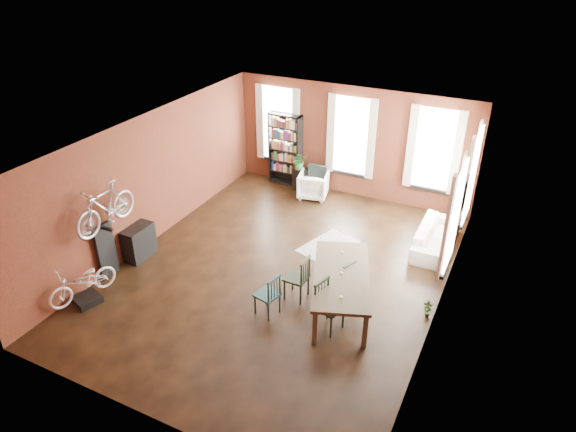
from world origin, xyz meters
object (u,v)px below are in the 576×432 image
Objects in this scene: dining_chair_d at (354,285)px; bookshelf at (285,150)px; dining_table at (341,291)px; plant_stand at (300,179)px; dining_chair_a at (267,294)px; dining_chair_b at (297,277)px; white_armchair at (313,184)px; console_table at (139,242)px; cream_sofa at (437,233)px; dining_chair_c at (330,307)px; bicycle_floor at (79,268)px; bike_trainer at (87,299)px.

bookshelf reaches higher than dining_chair_d.
dining_table is 3.55× the size of plant_stand.
dining_chair_b is (0.30, 0.74, 0.03)m from dining_chair_a.
dining_chair_d is at bearing 110.98° from white_armchair.
console_table is (-5.15, -0.63, -0.03)m from dining_chair_d.
cream_sofa is at bearing 149.59° from white_armchair.
dining_chair_a is 0.90× the size of dining_chair_c.
bicycle_floor reaches higher than dining_chair_b.
dining_chair_c reaches higher than dining_table.
dining_chair_b is 4.75m from white_armchair.
console_table is at bearing -110.82° from plant_stand.
dining_chair_a is 1.14× the size of white_armchair.
console_table is at bearing -103.83° from bookshelf.
plant_stand is (-0.54, 0.26, -0.07)m from white_armchair.
dining_chair_b is at bearing 132.43° from dining_chair_d.
plant_stand is at bearing -149.35° from dining_chair_a.
dining_chair_c is at bearing -164.99° from dining_chair_d.
bike_trainer is (-4.81, -2.20, -0.34)m from dining_table.
dining_chair_d is 1.72× the size of bike_trainer.
bookshelf is at bearing 80.90° from bike_trainer.
dining_chair_a is 1.30m from dining_chair_c.
dining_chair_c is 4.07m from cream_sofa.
dining_chair_d is 5.60m from bike_trainer.
bike_trainer is 0.72× the size of plant_stand.
bookshelf is at bearing 97.37° from bicycle_floor.
bicycle_floor is at bearing -60.06° from dining_chair_b.
white_armchair is 5.30m from console_table.
bicycle_floor reaches higher than dining_chair_a.
dining_table is 1.17× the size of cream_sofa.
dining_chair_a reaches higher than white_armchair.
dining_chair_c reaches higher than white_armchair.
dining_table is 0.96m from dining_chair_b.
bicycle_floor reaches higher than cream_sofa.
dining_chair_b is 0.96× the size of dining_chair_c.
console_table is (-4.01, -0.24, -0.10)m from dining_chair_b.
cream_sofa is at bearing -18.95° from bookshelf.
dining_chair_b is 2.02× the size of bike_trainer.
cream_sofa is (1.23, 3.88, -0.12)m from dining_chair_c.
dining_chair_d is 6.02m from bookshelf.
dining_table reaches higher than plant_stand.
console_table is at bearing 111.09° from bicycle_floor.
bicycle_floor is at bearing -175.64° from dining_table.
dining_chair_a is 1.38× the size of plant_stand.
dining_chair_c is 0.47× the size of bookshelf.
bicycle_floor is (-1.13, -7.09, -0.22)m from bookshelf.
console_table is at bearing 120.36° from dining_chair_d.
white_armchair is at bearing -153.91° from dining_chair_a.
white_armchair is 0.57× the size of bicycle_floor.
cream_sofa reaches higher than bike_trainer.
dining_chair_a is at bearing -166.84° from dining_table.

